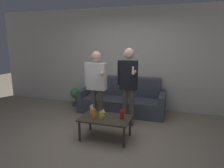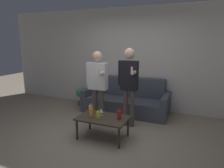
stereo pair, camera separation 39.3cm
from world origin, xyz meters
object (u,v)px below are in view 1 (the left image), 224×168
Objects in this scene: person_standing_left at (96,82)px; person_standing_right at (128,80)px; couch at (122,100)px; bottle_orange at (122,114)px; coffee_table at (105,120)px.

person_standing_right is (0.69, 0.08, 0.07)m from person_standing_left.
couch reaches higher than bottle_orange.
bottle_orange is 1.05m from person_standing_left.
person_standing_left is at bearing -110.53° from couch.
person_standing_right reaches higher than bottle_orange.
bottle_orange is at bearing -86.40° from person_standing_right.
person_standing_right reaches higher than couch.
person_standing_right is at bearing 93.60° from bottle_orange.
person_standing_right is at bearing -68.22° from couch.
couch is 1.35× the size of person_standing_left.
bottle_orange is (0.39, -1.54, 0.20)m from couch.
person_standing_right is (0.27, 0.72, 0.65)m from coffee_table.
bottle_orange reaches higher than coffee_table.
couch is 9.68× the size of bottle_orange.
bottle_orange is at bearing -75.92° from couch.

